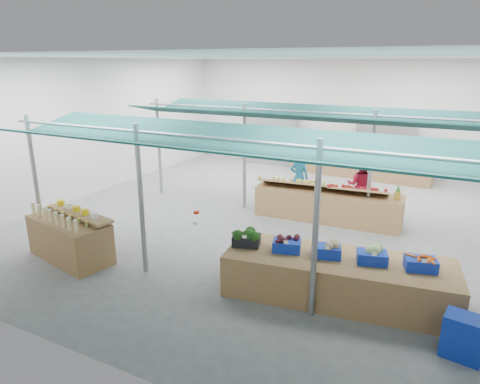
% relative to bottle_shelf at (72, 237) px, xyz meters
% --- Properties ---
extents(floor, '(13.00, 13.00, 0.00)m').
position_rel_bottle_shelf_xyz_m(floor, '(2.78, 4.24, -0.47)').
color(floor, '#5F5F61').
rests_on(floor, ground).
extents(hall, '(13.00, 13.00, 13.00)m').
position_rel_bottle_shelf_xyz_m(hall, '(2.78, 5.67, 2.17)').
color(hall, silver).
rests_on(hall, ground).
extents(pole_grid, '(10.00, 4.60, 3.00)m').
position_rel_bottle_shelf_xyz_m(pole_grid, '(3.53, 2.49, 1.34)').
color(pole_grid, gray).
rests_on(pole_grid, floor).
extents(awnings, '(9.50, 7.08, 0.30)m').
position_rel_bottle_shelf_xyz_m(awnings, '(3.53, 2.49, 2.31)').
color(awnings, '#0A272A').
rests_on(awnings, pole_grid).
extents(back_shelving_left, '(2.00, 0.50, 2.00)m').
position_rel_bottle_shelf_xyz_m(back_shelving_left, '(0.28, 10.24, 0.53)').
color(back_shelving_left, '#B23F33').
rests_on(back_shelving_left, floor).
extents(back_shelving_right, '(2.00, 0.50, 2.00)m').
position_rel_bottle_shelf_xyz_m(back_shelving_right, '(4.78, 10.24, 0.53)').
color(back_shelving_right, '#B23F33').
rests_on(back_shelving_right, floor).
extents(bottle_shelf, '(2.13, 1.52, 1.16)m').
position_rel_bottle_shelf_xyz_m(bottle_shelf, '(0.00, 0.00, 0.00)').
color(bottle_shelf, brown).
rests_on(bottle_shelf, floor).
extents(veg_counter, '(4.13, 1.88, 0.77)m').
position_rel_bottle_shelf_xyz_m(veg_counter, '(5.51, 0.99, -0.09)').
color(veg_counter, brown).
rests_on(veg_counter, floor).
extents(fruit_counter, '(3.86, 1.10, 0.82)m').
position_rel_bottle_shelf_xyz_m(fruit_counter, '(4.24, 4.80, -0.06)').
color(fruit_counter, brown).
rests_on(fruit_counter, floor).
extents(far_counter, '(5.13, 1.34, 0.91)m').
position_rel_bottle_shelf_xyz_m(far_counter, '(4.02, 9.81, -0.02)').
color(far_counter, brown).
rests_on(far_counter, floor).
extents(crate_stack, '(0.60, 0.46, 0.65)m').
position_rel_bottle_shelf_xyz_m(crate_stack, '(7.54, 0.19, -0.15)').
color(crate_stack, '#0F2CAA').
rests_on(crate_stack, floor).
extents(vendor_left, '(0.58, 0.39, 1.53)m').
position_rel_bottle_shelf_xyz_m(vendor_left, '(3.04, 5.90, 0.29)').
color(vendor_left, '#176796').
rests_on(vendor_left, floor).
extents(vendor_right, '(0.77, 0.62, 1.53)m').
position_rel_bottle_shelf_xyz_m(vendor_right, '(4.84, 5.90, 0.29)').
color(vendor_right, maroon).
rests_on(vendor_right, floor).
extents(crate_broccoli, '(0.58, 0.48, 0.35)m').
position_rel_bottle_shelf_xyz_m(crate_broccoli, '(3.81, 0.75, 0.46)').
color(crate_broccoli, black).
rests_on(crate_broccoli, veg_counter).
extents(crate_beets, '(0.58, 0.48, 0.29)m').
position_rel_bottle_shelf_xyz_m(crate_beets, '(4.58, 0.86, 0.43)').
color(crate_beets, '#0F2CAA').
rests_on(crate_beets, veg_counter).
extents(crate_celeriac, '(0.58, 0.48, 0.31)m').
position_rel_bottle_shelf_xyz_m(crate_celeriac, '(5.29, 0.96, 0.44)').
color(crate_celeriac, '#0F2CAA').
rests_on(crate_celeriac, veg_counter).
extents(crate_cabbage, '(0.58, 0.48, 0.35)m').
position_rel_bottle_shelf_xyz_m(crate_cabbage, '(6.06, 1.07, 0.46)').
color(crate_cabbage, '#0F2CAA').
rests_on(crate_cabbage, veg_counter).
extents(crate_carrots, '(0.58, 0.48, 0.29)m').
position_rel_bottle_shelf_xyz_m(crate_carrots, '(6.82, 1.18, 0.41)').
color(crate_carrots, '#0F2CAA').
rests_on(crate_carrots, veg_counter).
extents(sparrow, '(0.12, 0.09, 0.11)m').
position_rel_bottle_shelf_xyz_m(sparrow, '(3.66, 0.59, 0.55)').
color(sparrow, brown).
rests_on(sparrow, crate_broccoli).
extents(pole_ribbon, '(0.12, 0.12, 0.28)m').
position_rel_bottle_shelf_xyz_m(pole_ribbon, '(2.49, 1.09, 0.60)').
color(pole_ribbon, red).
rests_on(pole_ribbon, pole_grid).
extents(apple_heap_yellow, '(1.96, 0.88, 0.27)m').
position_rel_bottle_shelf_xyz_m(apple_heap_yellow, '(3.33, 4.66, 0.51)').
color(apple_heap_yellow, '#997247').
rests_on(apple_heap_yellow, fruit_counter).
extents(apple_heap_red, '(1.56, 0.84, 0.27)m').
position_rel_bottle_shelf_xyz_m(apple_heap_red, '(5.02, 4.74, 0.51)').
color(apple_heap_red, '#997247').
rests_on(apple_heap_red, fruit_counter).
extents(pineapple, '(0.14, 0.14, 0.39)m').
position_rel_bottle_shelf_xyz_m(pineapple, '(5.97, 4.79, 0.53)').
color(pineapple, '#8C6019').
rests_on(pineapple, fruit_counter).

